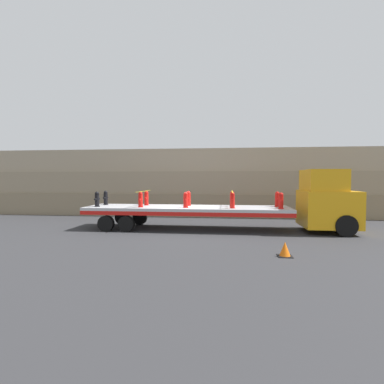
% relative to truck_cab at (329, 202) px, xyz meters
% --- Properties ---
extents(ground_plane, '(120.00, 120.00, 0.00)m').
position_rel_truck_cab_xyz_m(ground_plane, '(-7.20, 0.00, -1.54)').
color(ground_plane, '#2D2D30').
extents(rock_cliff, '(60.00, 3.30, 4.80)m').
position_rel_truck_cab_xyz_m(rock_cliff, '(-7.20, 6.40, 0.86)').
color(rock_cliff, '#84755B').
rests_on(rock_cliff, ground_plane).
extents(truck_cab, '(2.55, 2.73, 3.15)m').
position_rel_truck_cab_xyz_m(truck_cab, '(0.00, 0.00, 0.00)').
color(truck_cab, orange).
rests_on(truck_cab, ground_plane).
extents(flatbed_trailer, '(10.74, 2.67, 1.20)m').
position_rel_truck_cab_xyz_m(flatbed_trailer, '(-7.72, 0.00, -0.53)').
color(flatbed_trailer, '#B2B2B7').
rests_on(flatbed_trailer, ground_plane).
extents(fire_hydrant_black_near_0, '(0.29, 0.55, 0.81)m').
position_rel_truck_cab_xyz_m(fire_hydrant_black_near_0, '(-11.97, -0.57, 0.05)').
color(fire_hydrant_black_near_0, black).
rests_on(fire_hydrant_black_near_0, flatbed_trailer).
extents(fire_hydrant_black_far_0, '(0.29, 0.55, 0.81)m').
position_rel_truck_cab_xyz_m(fire_hydrant_black_far_0, '(-11.97, 0.57, 0.05)').
color(fire_hydrant_black_far_0, black).
rests_on(fire_hydrant_black_far_0, flatbed_trailer).
extents(fire_hydrant_red_near_1, '(0.29, 0.55, 0.81)m').
position_rel_truck_cab_xyz_m(fire_hydrant_red_near_1, '(-9.58, -0.57, 0.05)').
color(fire_hydrant_red_near_1, red).
rests_on(fire_hydrant_red_near_1, flatbed_trailer).
extents(fire_hydrant_red_far_1, '(0.29, 0.55, 0.81)m').
position_rel_truck_cab_xyz_m(fire_hydrant_red_far_1, '(-9.58, 0.57, 0.05)').
color(fire_hydrant_red_far_1, red).
rests_on(fire_hydrant_red_far_1, flatbed_trailer).
extents(fire_hydrant_red_near_2, '(0.29, 0.55, 0.81)m').
position_rel_truck_cab_xyz_m(fire_hydrant_red_near_2, '(-7.20, -0.57, 0.05)').
color(fire_hydrant_red_near_2, red).
rests_on(fire_hydrant_red_near_2, flatbed_trailer).
extents(fire_hydrant_red_far_2, '(0.29, 0.55, 0.81)m').
position_rel_truck_cab_xyz_m(fire_hydrant_red_far_2, '(-7.20, 0.57, 0.05)').
color(fire_hydrant_red_far_2, red).
rests_on(fire_hydrant_red_far_2, flatbed_trailer).
extents(fire_hydrant_red_near_3, '(0.29, 0.55, 0.81)m').
position_rel_truck_cab_xyz_m(fire_hydrant_red_near_3, '(-4.82, -0.57, 0.05)').
color(fire_hydrant_red_near_3, red).
rests_on(fire_hydrant_red_near_3, flatbed_trailer).
extents(fire_hydrant_red_far_3, '(0.29, 0.55, 0.81)m').
position_rel_truck_cab_xyz_m(fire_hydrant_red_far_3, '(-4.82, 0.57, 0.05)').
color(fire_hydrant_red_far_3, red).
rests_on(fire_hydrant_red_far_3, flatbed_trailer).
extents(fire_hydrant_red_near_4, '(0.29, 0.55, 0.81)m').
position_rel_truck_cab_xyz_m(fire_hydrant_red_near_4, '(-2.43, -0.57, 0.05)').
color(fire_hydrant_red_near_4, red).
rests_on(fire_hydrant_red_near_4, flatbed_trailer).
extents(fire_hydrant_red_far_4, '(0.29, 0.55, 0.81)m').
position_rel_truck_cab_xyz_m(fire_hydrant_red_far_4, '(-2.43, 0.57, 0.05)').
color(fire_hydrant_red_far_4, red).
rests_on(fire_hydrant_red_far_4, flatbed_trailer).
extents(cargo_strap_rear, '(0.05, 2.78, 0.01)m').
position_rel_truck_cab_xyz_m(cargo_strap_rear, '(-9.58, 0.00, 0.48)').
color(cargo_strap_rear, yellow).
rests_on(cargo_strap_rear, fire_hydrant_red_near_1).
extents(cargo_strap_middle, '(0.05, 2.78, 0.01)m').
position_rel_truck_cab_xyz_m(cargo_strap_middle, '(-4.82, 0.00, 0.48)').
color(cargo_strap_middle, yellow).
rests_on(cargo_strap_middle, fire_hydrant_red_near_3).
extents(traffic_cone, '(0.49, 0.49, 0.51)m').
position_rel_truck_cab_xyz_m(traffic_cone, '(-3.07, -5.17, -1.29)').
color(traffic_cone, black).
rests_on(traffic_cone, ground_plane).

